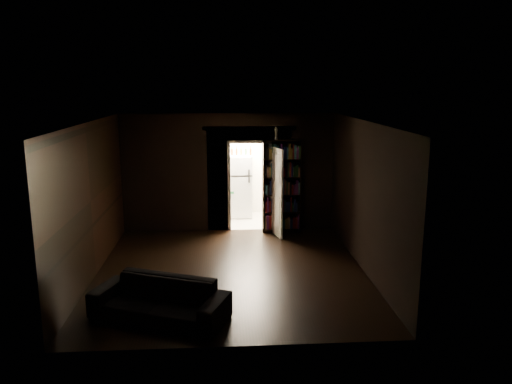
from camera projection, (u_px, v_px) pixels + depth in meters
ground at (231, 271)px, 9.40m from camera, size 5.50×5.50×0.00m
room_walls at (229, 174)px, 10.08m from camera, size 5.02×5.61×2.84m
kitchen_alcove at (247, 172)px, 12.95m from camera, size 2.20×1.80×2.60m
sofa at (159, 294)px, 7.45m from camera, size 2.22×1.58×0.79m
bookshelf at (282, 186)px, 11.77m from camera, size 0.94×0.46×2.20m
refrigerator at (238, 186)px, 13.17m from camera, size 0.89×0.85×1.65m
door at (275, 192)px, 11.51m from camera, size 0.26×0.84×2.05m
figurine at (276, 133)px, 11.54m from camera, size 0.12×0.12×0.28m
bottles at (241, 151)px, 12.89m from camera, size 0.60×0.10×0.24m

